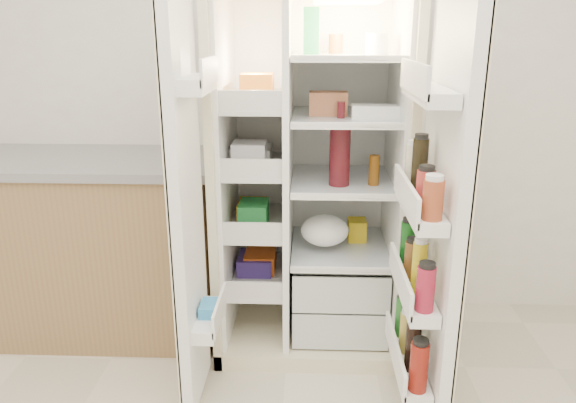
{
  "coord_description": "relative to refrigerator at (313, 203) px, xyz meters",
  "views": [
    {
      "loc": [
        0.1,
        -1.02,
        1.6
      ],
      "look_at": [
        0.01,
        1.25,
        0.88
      ],
      "focal_mm": 34.0,
      "sensor_mm": 36.0,
      "label": 1
    }
  ],
  "objects": [
    {
      "name": "refrigerator",
      "position": [
        0.0,
        0.0,
        0.0
      ],
      "size": [
        0.92,
        0.7,
        1.8
      ],
      "color": "beige",
      "rests_on": "floor"
    },
    {
      "name": "freezer_door",
      "position": [
        -0.51,
        -0.6,
        0.15
      ],
      "size": [
        0.15,
        0.4,
        1.72
      ],
      "color": "white",
      "rests_on": "floor"
    },
    {
      "name": "fridge_door",
      "position": [
        0.47,
        -0.69,
        0.12
      ],
      "size": [
        0.17,
        0.58,
        1.72
      ],
      "color": "white",
      "rests_on": "floor"
    },
    {
      "name": "wall_back",
      "position": [
        -0.13,
        0.35,
        0.61
      ],
      "size": [
        4.0,
        0.02,
        2.7
      ],
      "primitive_type": "cube",
      "color": "white",
      "rests_on": "floor"
    },
    {
      "name": "kitchen_counter",
      "position": [
        -1.16,
        0.03,
        -0.26
      ],
      "size": [
        1.34,
        0.71,
        0.97
      ],
      "color": "olive",
      "rests_on": "floor"
    }
  ]
}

